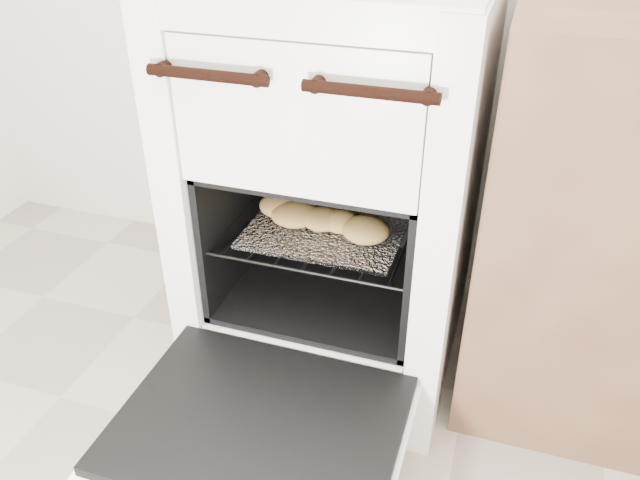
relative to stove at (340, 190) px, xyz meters
The scene contains 5 objects.
stove is the anchor object (origin of this frame).
oven_door 0.61m from the stove, 90.00° to the right, with size 0.58×0.45×0.04m.
oven_rack 0.09m from the stove, 90.00° to the right, with size 0.47×0.45×0.01m.
foil_sheet 0.11m from the stove, 90.00° to the right, with size 0.37×0.32×0.01m, color white.
baked_rolls 0.09m from the stove, 98.71° to the right, with size 0.37×0.27×0.05m.
Camera 1 is at (0.34, -0.20, 1.20)m, focal length 35.00 mm.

